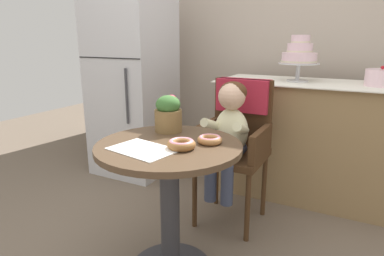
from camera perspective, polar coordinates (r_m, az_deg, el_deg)
The scene contains 12 objects.
back_wall at distance 3.29m, azimuth 13.66°, elevation 16.97°, with size 4.80×0.10×2.70m, color #B2A393.
cafe_table at distance 1.72m, azimuth -3.85°, elevation -9.43°, with size 0.72×0.72×0.72m.
wicker_chair at distance 2.26m, azimuth 7.77°, elevation 0.09°, with size 0.42×0.45×0.95m.
seated_child at distance 2.11m, azimuth 6.36°, elevation 0.11°, with size 0.27×0.32×0.73m.
paper_napkin at distance 1.56m, azimuth -8.36°, elevation -3.63°, with size 0.30×0.20×0.00m, color white.
donut_front at distance 1.56m, azimuth -1.81°, elevation -2.70°, with size 0.13×0.13×0.04m.
donut_mid at distance 1.64m, azimuth 3.05°, elevation -1.92°, with size 0.12×0.12×0.04m.
flower_vase at distance 1.84m, azimuth -4.05°, elevation 2.63°, with size 0.15×0.15×0.20m.
display_counter at distance 2.75m, azimuth 20.78°, elevation -2.06°, with size 1.56×0.62×0.90m.
tiered_cake_stand at distance 2.67m, azimuth 17.80°, elevation 11.80°, with size 0.30×0.30×0.34m.
round_layer_cake at distance 2.64m, azimuth 29.49°, elevation 7.46°, with size 0.20×0.20×0.14m.
refrigerator at distance 3.09m, azimuth -10.09°, elevation 8.00°, with size 0.64×0.63×1.70m.
Camera 1 is at (0.82, -1.33, 1.22)m, focal length 31.34 mm.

